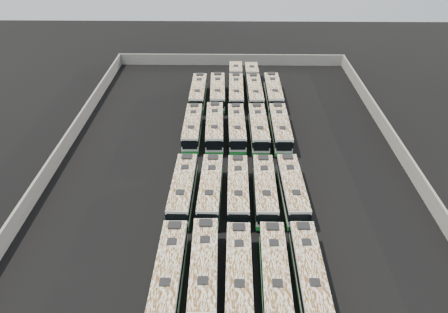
% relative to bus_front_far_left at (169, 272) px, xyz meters
% --- Properties ---
extents(ground, '(140.00, 140.00, 0.00)m').
position_rel_bus_front_far_left_xyz_m(ground, '(5.38, 20.89, -1.60)').
color(ground, black).
rests_on(ground, ground).
extents(perimeter_wall, '(45.20, 73.20, 2.20)m').
position_rel_bus_front_far_left_xyz_m(perimeter_wall, '(5.38, 20.89, -0.50)').
color(perimeter_wall, slate).
rests_on(perimeter_wall, ground).
extents(bus_front_far_left, '(2.36, 11.10, 3.12)m').
position_rel_bus_front_far_left_xyz_m(bus_front_far_left, '(0.00, 0.00, 0.00)').
color(bus_front_far_left, silver).
rests_on(bus_front_far_left, ground).
extents(bus_front_left, '(2.61, 11.35, 3.19)m').
position_rel_bus_front_far_left_xyz_m(bus_front_left, '(3.08, 0.21, 0.03)').
color(bus_front_left, silver).
rests_on(bus_front_left, ground).
extents(bus_front_center, '(2.38, 10.90, 3.06)m').
position_rel_bus_front_far_left_xyz_m(bus_front_center, '(6.16, -0.03, -0.03)').
color(bus_front_center, silver).
rests_on(bus_front_center, ground).
extents(bus_front_right, '(2.54, 11.02, 3.09)m').
position_rel_bus_front_far_left_xyz_m(bus_front_right, '(9.33, 0.04, -0.02)').
color(bus_front_right, silver).
rests_on(bus_front_right, ground).
extents(bus_front_far_right, '(2.35, 10.99, 3.09)m').
position_rel_bus_front_far_left_xyz_m(bus_front_far_right, '(12.38, 0.17, -0.02)').
color(bus_front_far_right, silver).
rests_on(bus_front_far_right, ground).
extents(bus_midfront_far_left, '(2.54, 11.23, 3.15)m').
position_rel_bus_front_far_left_xyz_m(bus_midfront_far_left, '(0.03, 12.41, 0.02)').
color(bus_midfront_far_left, silver).
rests_on(bus_midfront_far_left, ground).
extents(bus_midfront_left, '(2.60, 11.15, 3.13)m').
position_rel_bus_front_far_left_xyz_m(bus_midfront_left, '(3.14, 12.43, 0.00)').
color(bus_midfront_left, silver).
rests_on(bus_midfront_left, ground).
extents(bus_midfront_center, '(2.36, 10.98, 3.09)m').
position_rel_bus_front_far_left_xyz_m(bus_midfront_center, '(6.22, 12.40, -0.02)').
color(bus_midfront_center, silver).
rests_on(bus_midfront_center, ground).
extents(bus_midfront_right, '(2.47, 11.10, 3.12)m').
position_rel_bus_front_far_left_xyz_m(bus_midfront_right, '(9.23, 12.45, -0.00)').
color(bus_midfront_right, silver).
rests_on(bus_midfront_right, ground).
extents(bus_midfront_far_right, '(2.59, 11.24, 3.15)m').
position_rel_bus_front_far_left_xyz_m(bus_midfront_far_right, '(12.34, 12.57, 0.01)').
color(bus_midfront_far_right, silver).
rests_on(bus_midfront_far_right, ground).
extents(bus_midback_far_left, '(2.37, 10.84, 3.05)m').
position_rel_bus_front_far_left_xyz_m(bus_midback_far_left, '(-0.06, 27.31, -0.04)').
color(bus_midback_far_left, silver).
rests_on(bus_midback_far_left, ground).
extents(bus_midback_left, '(2.67, 11.39, 3.19)m').
position_rel_bus_front_far_left_xyz_m(bus_midback_left, '(3.08, 27.31, 0.03)').
color(bus_midback_left, silver).
rests_on(bus_midback_left, ground).
extents(bus_midback_center, '(2.58, 10.99, 3.08)m').
position_rel_bus_front_far_left_xyz_m(bus_midback_center, '(6.21, 27.30, -0.02)').
color(bus_midback_center, silver).
rests_on(bus_midback_center, ground).
extents(bus_midback_right, '(2.53, 11.21, 3.15)m').
position_rel_bus_front_far_left_xyz_m(bus_midback_right, '(9.30, 27.15, 0.01)').
color(bus_midback_right, silver).
rests_on(bus_midback_right, ground).
extents(bus_midback_far_right, '(2.39, 11.24, 3.16)m').
position_rel_bus_front_far_left_xyz_m(bus_midback_far_right, '(12.35, 27.19, 0.02)').
color(bus_midback_far_right, silver).
rests_on(bus_midback_far_right, ground).
extents(bus_back_far_left, '(2.33, 10.97, 3.09)m').
position_rel_bus_front_far_left_xyz_m(bus_back_far_left, '(-0.05, 39.66, -0.02)').
color(bus_back_far_left, silver).
rests_on(bus_back_far_left, ground).
extents(bus_back_left, '(2.63, 11.23, 3.15)m').
position_rel_bus_front_far_left_xyz_m(bus_back_left, '(3.16, 39.77, 0.01)').
color(bus_back_left, silver).
rests_on(bus_back_left, ground).
extents(bus_back_center, '(2.35, 17.17, 3.11)m').
position_rel_bus_front_far_left_xyz_m(bus_back_center, '(6.22, 42.61, -0.01)').
color(bus_back_center, silver).
rests_on(bus_back_center, ground).
extents(bus_back_right, '(2.62, 16.98, 3.07)m').
position_rel_bus_front_far_left_xyz_m(bus_back_right, '(9.24, 42.51, -0.03)').
color(bus_back_right, silver).
rests_on(bus_back_right, ground).
extents(bus_back_far_right, '(2.40, 11.30, 3.18)m').
position_rel_bus_front_far_left_xyz_m(bus_back_far_right, '(12.39, 39.82, 0.03)').
color(bus_back_far_right, silver).
rests_on(bus_back_far_right, ground).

